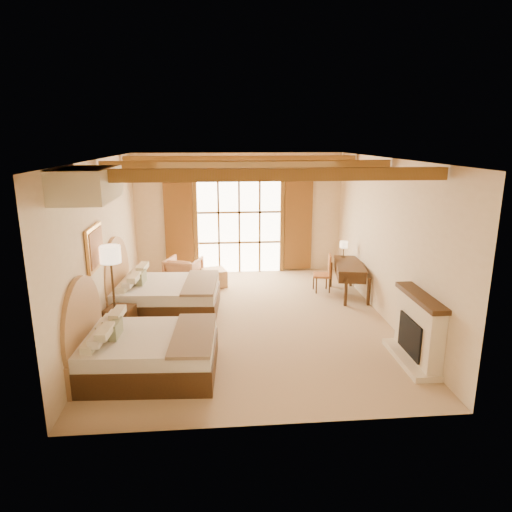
{
  "coord_description": "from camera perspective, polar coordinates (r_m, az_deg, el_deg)",
  "views": [
    {
      "loc": [
        -0.62,
        -8.59,
        3.58
      ],
      "look_at": [
        0.16,
        0.2,
        1.28
      ],
      "focal_mm": 32.0,
      "sensor_mm": 36.0,
      "label": 1
    }
  ],
  "objects": [
    {
      "name": "canopy_valance",
      "position": [
        6.85,
        -20.35,
        8.41
      ],
      "size": [
        0.7,
        1.4,
        0.45
      ],
      "primitive_type": "cube",
      "color": "beige",
      "rests_on": "ceiling"
    },
    {
      "name": "ceiling_beams",
      "position": [
        8.62,
        -0.98,
        11.26
      ],
      "size": [
        5.39,
        4.6,
        0.18
      ],
      "primitive_type": null,
      "color": "brown",
      "rests_on": "ceiling"
    },
    {
      "name": "floor",
      "position": [
        9.33,
        -0.9,
        -7.98
      ],
      "size": [
        7.0,
        7.0,
        0.0
      ],
      "primitive_type": "plane",
      "color": "tan",
      "rests_on": "ground"
    },
    {
      "name": "ceiling",
      "position": [
        8.62,
        -0.98,
        12.06
      ],
      "size": [
        7.0,
        7.0,
        0.0
      ],
      "primitive_type": "plane",
      "rotation": [
        3.14,
        0.0,
        0.0
      ],
      "color": "#B4733A",
      "rests_on": "ground"
    },
    {
      "name": "floor_lamp",
      "position": [
        8.49,
        -17.71,
        -0.5
      ],
      "size": [
        0.37,
        0.37,
        1.73
      ],
      "color": "#3C2B19",
      "rests_on": "floor"
    },
    {
      "name": "wall_left",
      "position": [
        9.07,
        -18.55,
        1.21
      ],
      "size": [
        0.0,
        7.0,
        7.0
      ],
      "primitive_type": "plane",
      "rotation": [
        1.57,
        0.0,
        1.57
      ],
      "color": "beige",
      "rests_on": "ground"
    },
    {
      "name": "bed_near",
      "position": [
        7.43,
        -14.49,
        -11.14
      ],
      "size": [
        2.16,
        1.68,
        1.37
      ],
      "rotation": [
        0.0,
        0.0,
        -0.06
      ],
      "color": "#402C14",
      "rests_on": "floor"
    },
    {
      "name": "armchair",
      "position": [
        11.39,
        -9.03,
        -1.98
      ],
      "size": [
        1.0,
        1.01,
        0.73
      ],
      "primitive_type": "imported",
      "rotation": [
        0.0,
        0.0,
        -3.47
      ],
      "color": "#B5764D",
      "rests_on": "floor"
    },
    {
      "name": "painting",
      "position": [
        8.31,
        -19.47,
        1.03
      ],
      "size": [
        0.06,
        0.95,
        0.75
      ],
      "color": "#DEA252",
      "rests_on": "wall_left"
    },
    {
      "name": "fireplace",
      "position": [
        7.95,
        19.5,
        -9.01
      ],
      "size": [
        0.46,
        1.4,
        1.16
      ],
      "color": "beige",
      "rests_on": "ground"
    },
    {
      "name": "desk_lamp",
      "position": [
        11.19,
        10.92,
        1.34
      ],
      "size": [
        0.19,
        0.19,
        0.38
      ],
      "color": "#3C2B19",
      "rests_on": "desk"
    },
    {
      "name": "wall_back",
      "position": [
        12.27,
        -2.13,
        5.3
      ],
      "size": [
        5.5,
        0.0,
        5.5
      ],
      "primitive_type": "plane",
      "rotation": [
        1.57,
        0.0,
        0.0
      ],
      "color": "beige",
      "rests_on": "ground"
    },
    {
      "name": "wall_right",
      "position": [
        9.44,
        15.97,
        1.91
      ],
      "size": [
        0.0,
        7.0,
        7.0
      ],
      "primitive_type": "plane",
      "rotation": [
        1.57,
        0.0,
        -1.57
      ],
      "color": "beige",
      "rests_on": "ground"
    },
    {
      "name": "desk_chair",
      "position": [
        11.03,
        8.32,
        -2.97
      ],
      "size": [
        0.47,
        0.46,
        0.9
      ],
      "rotation": [
        0.0,
        0.0,
        -0.19
      ],
      "color": "#A26131",
      "rests_on": "floor"
    },
    {
      "name": "bed_far",
      "position": [
        9.76,
        -12.09,
        -4.58
      ],
      "size": [
        2.26,
        1.77,
        1.41
      ],
      "rotation": [
        0.0,
        0.0,
        -0.07
      ],
      "color": "#402C14",
      "rests_on": "floor"
    },
    {
      "name": "nightstand",
      "position": [
        8.88,
        -16.57,
        -7.87
      ],
      "size": [
        0.56,
        0.56,
        0.56
      ],
      "primitive_type": "cube",
      "rotation": [
        0.0,
        0.0,
        -0.23
      ],
      "color": "#402C14",
      "rests_on": "floor"
    },
    {
      "name": "ottoman",
      "position": [
        11.39,
        -5.3,
        -2.7
      ],
      "size": [
        0.69,
        0.69,
        0.41
      ],
      "primitive_type": "cube",
      "rotation": [
        0.0,
        0.0,
        0.25
      ],
      "color": "tan",
      "rests_on": "floor"
    },
    {
      "name": "french_doors",
      "position": [
        12.27,
        -2.1,
        3.64
      ],
      "size": [
        3.95,
        0.08,
        2.6
      ],
      "color": "white",
      "rests_on": "ground"
    },
    {
      "name": "desk",
      "position": [
        10.8,
        11.52,
        -2.74
      ],
      "size": [
        0.87,
        1.53,
        0.78
      ],
      "rotation": [
        0.0,
        0.0,
        -0.18
      ],
      "color": "#402C14",
      "rests_on": "floor"
    }
  ]
}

